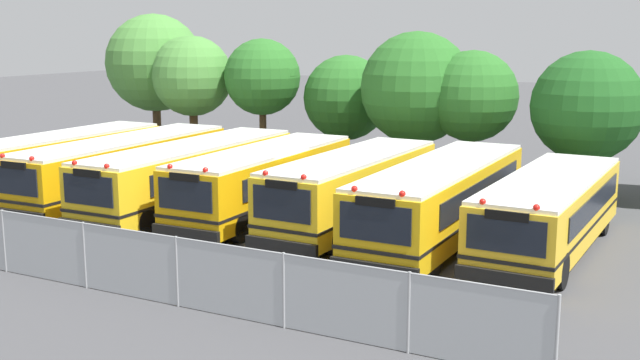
{
  "coord_description": "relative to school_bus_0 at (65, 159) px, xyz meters",
  "views": [
    {
      "loc": [
        14.79,
        -23.87,
        6.81
      ],
      "look_at": [
        2.2,
        0.0,
        1.6
      ],
      "focal_mm": 43.84,
      "sensor_mm": 36.0,
      "label": 1
    }
  ],
  "objects": [
    {
      "name": "ground_plane",
      "position": [
        10.18,
        -0.1,
        -1.37
      ],
      "size": [
        160.0,
        160.0,
        0.0
      ],
      "primitive_type": "plane",
      "color": "#424244"
    },
    {
      "name": "school_bus_0",
      "position": [
        0.0,
        0.0,
        0.0
      ],
      "size": [
        2.44,
        9.81,
        2.6
      ],
      "rotation": [
        0.0,
        0.0,
        3.14
      ],
      "color": "yellow",
      "rests_on": "ground_plane"
    },
    {
      "name": "school_bus_1",
      "position": [
        3.33,
        -0.12,
        0.0
      ],
      "size": [
        2.86,
        11.37,
        2.61
      ],
      "rotation": [
        0.0,
        0.0,
        3.17
      ],
      "color": "#EAA80C",
      "rests_on": "ground_plane"
    },
    {
      "name": "school_bus_2",
      "position": [
        6.88,
        -0.27,
        0.02
      ],
      "size": [
        2.66,
        11.22,
        2.64
      ],
      "rotation": [
        0.0,
        0.0,
        3.15
      ],
      "color": "yellow",
      "rests_on": "ground_plane"
    },
    {
      "name": "school_bus_3",
      "position": [
        10.07,
        -0.11,
        0.03
      ],
      "size": [
        2.69,
        9.86,
        2.66
      ],
      "rotation": [
        0.0,
        0.0,
        3.16
      ],
      "color": "#EAA80C",
      "rests_on": "ground_plane"
    },
    {
      "name": "school_bus_4",
      "position": [
        13.66,
        -0.09,
        0.05
      ],
      "size": [
        2.61,
        9.61,
        2.71
      ],
      "rotation": [
        0.0,
        0.0,
        3.12
      ],
      "color": "yellow",
      "rests_on": "ground_plane"
    },
    {
      "name": "school_bus_5",
      "position": [
        16.91,
        -0.21,
        0.05
      ],
      "size": [
        2.59,
        10.94,
        2.7
      ],
      "rotation": [
        0.0,
        0.0,
        3.14
      ],
      "color": "yellow",
      "rests_on": "ground_plane"
    },
    {
      "name": "school_bus_6",
      "position": [
        20.3,
        0.09,
        -0.04
      ],
      "size": [
        2.81,
        9.9,
        2.52
      ],
      "rotation": [
        0.0,
        0.0,
        3.12
      ],
      "color": "yellow",
      "rests_on": "ground_plane"
    },
    {
      "name": "tree_0",
      "position": [
        -2.5,
        9.17,
        3.75
      ],
      "size": [
        5.18,
        5.18,
        7.65
      ],
      "color": "#4C3823",
      "rests_on": "ground_plane"
    },
    {
      "name": "tree_1",
      "position": [
        0.65,
        8.07,
        3.25
      ],
      "size": [
        4.04,
        4.04,
        6.52
      ],
      "color": "#4C3823",
      "rests_on": "ground_plane"
    },
    {
      "name": "tree_2",
      "position": [
        4.71,
        8.65,
        3.18
      ],
      "size": [
        3.73,
        3.73,
        6.4
      ],
      "color": "#4C3823",
      "rests_on": "ground_plane"
    },
    {
      "name": "tree_3",
      "position": [
        8.49,
        10.01,
        2.14
      ],
      "size": [
        4.11,
        4.11,
        5.63
      ],
      "color": "#4C3823",
      "rests_on": "ground_plane"
    },
    {
      "name": "tree_4",
      "position": [
        12.78,
        8.29,
        2.88
      ],
      "size": [
        4.92,
        4.92,
        6.76
      ],
      "color": "#4C3823",
      "rests_on": "ground_plane"
    },
    {
      "name": "tree_5",
      "position": [
        15.35,
        8.33,
        2.65
      ],
      "size": [
        3.87,
        3.87,
        5.98
      ],
      "color": "#4C3823",
      "rests_on": "ground_plane"
    },
    {
      "name": "tree_6",
      "position": [
        19.94,
        8.0,
        2.49
      ],
      "size": [
        4.39,
        4.39,
        6.03
      ],
      "color": "#4C3823",
      "rests_on": "ground_plane"
    },
    {
      "name": "chainlink_fence",
      "position": [
        10.1,
        -9.19,
        -0.43
      ],
      "size": [
        24.64,
        0.07,
        1.81
      ],
      "color": "#9EA0A3",
      "rests_on": "ground_plane"
    }
  ]
}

